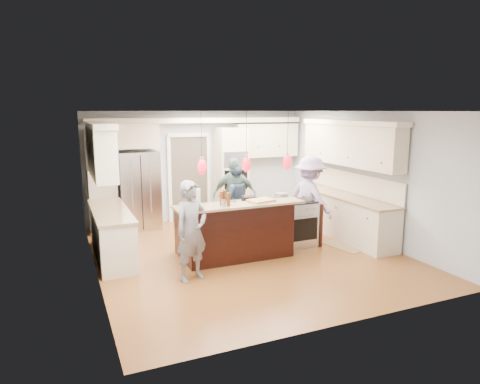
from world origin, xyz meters
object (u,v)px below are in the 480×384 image
at_px(island_range, 296,223).
at_px(person_far_left, 234,198).
at_px(person_bar_end, 192,231).
at_px(refrigerator, 139,190).
at_px(kitchen_island, 234,230).

xyz_separation_m(island_range, person_far_left, (-0.76, 1.45, 0.29)).
height_order(island_range, person_far_left, person_far_left).
distance_m(island_range, person_bar_end, 2.69).
relative_size(refrigerator, person_far_left, 1.20).
relative_size(kitchen_island, person_bar_end, 1.28).
bearing_deg(kitchen_island, person_bar_end, -141.34).
relative_size(kitchen_island, person_far_left, 1.40).
bearing_deg(person_far_left, refrigerator, -19.25).
bearing_deg(kitchen_island, person_far_left, 67.01).
distance_m(refrigerator, person_far_left, 2.22).
distance_m(refrigerator, person_bar_end, 3.45).
height_order(island_range, person_bar_end, person_bar_end).
xyz_separation_m(refrigerator, person_bar_end, (0.22, -3.44, -0.08)).
relative_size(island_range, person_bar_end, 0.56).
bearing_deg(island_range, person_bar_end, -159.25).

